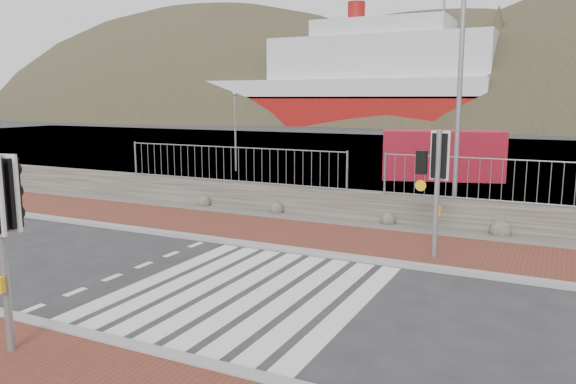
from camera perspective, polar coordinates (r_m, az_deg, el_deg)
The scene contains 16 objects.
ground at distance 11.16m, azimuth -4.19°, elevation -10.09°, with size 220.00×220.00×0.00m, color #28282B.
sidewalk_far at distance 15.03m, azimuth 4.55°, elevation -4.78°, with size 40.00×3.00×0.08m, color brown.
kerb_near at distance 8.88m, azimuth -14.40°, elevation -15.33°, with size 40.00×0.25×0.12m, color gray.
kerb_far at distance 13.69m, azimuth 2.21°, elevation -6.13°, with size 40.00×0.25×0.12m, color gray.
zebra_crossing at distance 11.16m, azimuth -4.19°, elevation -10.06°, with size 4.62×5.60×0.01m.
gravel_strip at distance 16.86m, azimuth 7.08°, elevation -3.29°, with size 40.00×1.50×0.06m, color #59544C.
stone_wall at distance 17.52m, azimuth 7.97°, elevation -1.42°, with size 40.00×0.60×0.90m, color #47413A.
railing at distance 17.17m, azimuth 7.92°, elevation 2.99°, with size 18.07×0.07×1.22m.
quay at distance 37.52m, azimuth 17.95°, elevation 3.30°, with size 120.00×40.00×0.50m, color #4C4C4F.
water at distance 72.25m, azimuth 22.10°, elevation 5.82°, with size 220.00×50.00×0.05m, color #3F4C54.
ferry at distance 82.61m, azimuth 5.05°, elevation 10.57°, with size 50.00×16.00×20.00m.
hills_backdrop at distance 100.59m, azimuth 26.25°, elevation -6.98°, with size 254.00×90.00×100.00m.
traffic_signal_near at distance 8.91m, azimuth -27.24°, elevation -1.82°, with size 0.47×0.33×2.99m.
traffic_signal_far at distance 13.26m, azimuth 14.81°, elevation 2.51°, with size 0.72×0.27×3.04m.
streetlight at distance 17.37m, azimuth 17.60°, elevation 12.14°, with size 1.76×0.39×8.30m.
shipping_container at distance 27.29m, azimuth 15.34°, elevation 3.67°, with size 5.43×2.26×2.26m, color maroon.
Camera 1 is at (5.36, -9.05, 3.73)m, focal length 35.00 mm.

